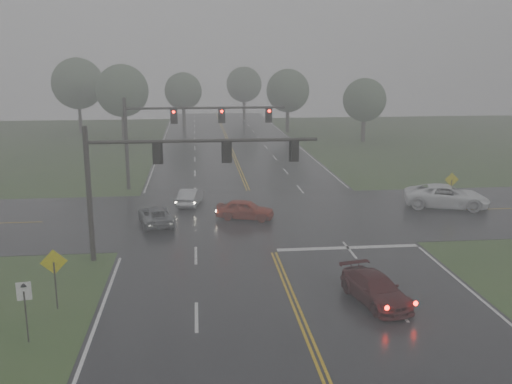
{
  "coord_description": "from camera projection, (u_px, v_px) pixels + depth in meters",
  "views": [
    {
      "loc": [
        -4.34,
        -17.06,
        11.02
      ],
      "look_at": [
        -0.82,
        16.0,
        3.19
      ],
      "focal_mm": 40.0,
      "sensor_mm": 36.0,
      "label": 1
    }
  ],
  "objects": [
    {
      "name": "tree_e_near",
      "position": [
        364.0,
        100.0,
        75.97
      ],
      "size": [
        5.77,
        5.77,
        8.48
      ],
      "color": "#2D241D",
      "rests_on": "ground"
    },
    {
      "name": "tree_nw_b",
      "position": [
        78.0,
        84.0,
        84.42
      ],
      "size": [
        7.59,
        7.59,
        11.15
      ],
      "color": "#2D241D",
      "rests_on": "ground"
    },
    {
      "name": "sedan_red",
      "position": [
        245.0,
        219.0,
        39.98
      ],
      "size": [
        4.33,
        2.72,
        1.37
      ],
      "primitive_type": "imported",
      "rotation": [
        0.0,
        0.0,
        1.28
      ],
      "color": "#9D1F0E",
      "rests_on": "ground"
    },
    {
      "name": "tree_n_far",
      "position": [
        244.0,
        84.0,
        104.77
      ],
      "size": [
        6.51,
        6.51,
        9.56
      ],
      "color": "#2D241D",
      "rests_on": "ground"
    },
    {
      "name": "sign_diamond_east",
      "position": [
        451.0,
        184.0,
        43.11
      ],
      "size": [
        1.08,
        0.11,
        2.6
      ],
      "rotation": [
        0.0,
        0.0,
        -0.05
      ],
      "color": "black",
      "rests_on": "ground"
    },
    {
      "name": "signal_gantry_far",
      "position": [
        176.0,
        125.0,
        48.31
      ],
      "size": [
        13.67,
        0.4,
        7.83
      ],
      "color": "black",
      "rests_on": "ground"
    },
    {
      "name": "signal_gantry_near",
      "position": [
        160.0,
        166.0,
        31.09
      ],
      "size": [
        12.71,
        0.33,
        7.51
      ],
      "color": "black",
      "rests_on": "ground"
    },
    {
      "name": "tree_ne_a",
      "position": [
        288.0,
        91.0,
        85.32
      ],
      "size": [
        6.47,
        6.47,
        9.5
      ],
      "color": "#2D241D",
      "rests_on": "ground"
    },
    {
      "name": "pickup_white",
      "position": [
        446.0,
        207.0,
        43.11
      ],
      "size": [
        6.76,
        4.54,
        1.72
      ],
      "primitive_type": "imported",
      "rotation": [
        0.0,
        0.0,
        1.27
      ],
      "color": "white",
      "rests_on": "ground"
    },
    {
      "name": "tree_nw_a",
      "position": [
        122.0,
        91.0,
        76.09
      ],
      "size": [
        7.0,
        7.0,
        10.28
      ],
      "color": "#2D241D",
      "rests_on": "ground"
    },
    {
      "name": "main_road",
      "position": [
        262.0,
        224.0,
        38.84
      ],
      "size": [
        18.0,
        160.0,
        0.02
      ],
      "primitive_type": "cube",
      "color": "black",
      "rests_on": "ground"
    },
    {
      "name": "cross_street",
      "position": [
        259.0,
        216.0,
        40.78
      ],
      "size": [
        120.0,
        14.0,
        0.02
      ],
      "primitive_type": "cube",
      "color": "black",
      "rests_on": "ground"
    },
    {
      "name": "tree_n_mid",
      "position": [
        183.0,
        91.0,
        92.11
      ],
      "size": [
        6.01,
        6.01,
        8.83
      ],
      "color": "#2D241D",
      "rests_on": "ground"
    },
    {
      "name": "sedan_maroon",
      "position": [
        375.0,
        302.0,
        26.36
      ],
      "size": [
        2.77,
        4.78,
        1.3
      ],
      "primitive_type": "imported",
      "rotation": [
        0.0,
        0.0,
        0.22
      ],
      "color": "#3F0B0D",
      "rests_on": "ground"
    },
    {
      "name": "car_grey",
      "position": [
        156.0,
        225.0,
        38.69
      ],
      "size": [
        2.89,
        4.75,
        1.23
      ],
      "primitive_type": "imported",
      "rotation": [
        0.0,
        0.0,
        3.34
      ],
      "color": "slate",
      "rests_on": "ground"
    },
    {
      "name": "sedan_silver",
      "position": [
        191.0,
        205.0,
        43.86
      ],
      "size": [
        2.12,
        4.08,
        1.28
      ],
      "primitive_type": "imported",
      "rotation": [
        0.0,
        0.0,
        2.94
      ],
      "color": "#ABAEB3",
      "rests_on": "ground"
    },
    {
      "name": "sign_arrow_white",
      "position": [
        25.0,
        301.0,
        22.3
      ],
      "size": [
        0.56,
        0.13,
        2.53
      ],
      "rotation": [
        0.0,
        0.0,
        0.17
      ],
      "color": "black",
      "rests_on": "ground"
    },
    {
      "name": "stop_bar",
      "position": [
        348.0,
        248.0,
        33.89
      ],
      "size": [
        8.5,
        0.5,
        0.01
      ],
      "primitive_type": "cube",
      "color": "silver",
      "rests_on": "ground"
    },
    {
      "name": "sign_diamond_west",
      "position": [
        54.0,
        269.0,
        25.28
      ],
      "size": [
        1.14,
        0.31,
        2.8
      ],
      "rotation": [
        0.0,
        0.0,
        0.23
      ],
      "color": "black",
      "rests_on": "ground"
    }
  ]
}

